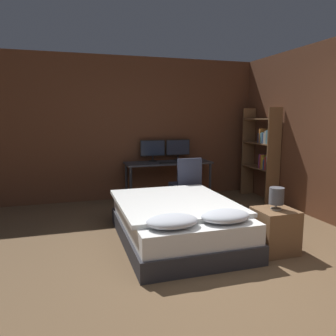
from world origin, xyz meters
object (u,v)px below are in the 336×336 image
(bookshelf, at_px, (263,150))
(office_chair, at_px, (186,189))
(desk, at_px, (168,166))
(computer_mouse, at_px, (186,162))
(nightstand, at_px, (275,231))
(monitor_right, at_px, (178,148))
(keyboard, at_px, (171,163))
(bedside_lamp, at_px, (277,196))
(monitor_left, at_px, (153,149))
(bed, at_px, (177,221))

(bookshelf, bearing_deg, office_chair, -172.63)
(desk, relative_size, computer_mouse, 23.43)
(nightstand, bearing_deg, monitor_right, 94.09)
(office_chair, bearing_deg, computer_mouse, 70.04)
(monitor_right, distance_m, keyboard, 0.50)
(bedside_lamp, relative_size, desk, 0.16)
(monitor_right, xyz_separation_m, office_chair, (-0.17, -0.95, -0.61))
(computer_mouse, bearing_deg, desk, 149.11)
(monitor_right, bearing_deg, monitor_left, 180.00)
(desk, relative_size, bookshelf, 0.94)
(monitor_left, bearing_deg, bookshelf, -20.69)
(keyboard, xyz_separation_m, office_chair, (0.09, -0.59, -0.38))
(desk, xyz_separation_m, office_chair, (0.09, -0.77, -0.28))
(nightstand, distance_m, bookshelf, 2.61)
(desk, bearing_deg, nightstand, -80.38)
(desk, height_order, keyboard, keyboard)
(bed, distance_m, office_chair, 1.45)
(nightstand, bearing_deg, bookshelf, 60.45)
(bedside_lamp, height_order, bookshelf, bookshelf)
(nightstand, relative_size, monitor_left, 1.06)
(nightstand, bearing_deg, office_chair, 100.87)
(nightstand, distance_m, computer_mouse, 2.62)
(bedside_lamp, distance_m, keyboard, 2.61)
(bedside_lamp, xyz_separation_m, computer_mouse, (-0.17, 2.57, 0.08))
(keyboard, bearing_deg, desk, 90.00)
(desk, xyz_separation_m, computer_mouse, (0.30, -0.18, 0.11))
(monitor_right, relative_size, computer_mouse, 6.95)
(bookshelf, bearing_deg, nightstand, -119.55)
(monitor_right, bearing_deg, desk, -144.49)
(computer_mouse, bearing_deg, bedside_lamp, -86.30)
(nightstand, xyz_separation_m, office_chair, (-0.38, 1.98, 0.10))
(monitor_left, xyz_separation_m, computer_mouse, (0.56, -0.36, -0.22))
(desk, bearing_deg, monitor_right, 35.51)
(nightstand, height_order, bedside_lamp, bedside_lamp)
(monitor_right, height_order, computer_mouse, monitor_right)
(bedside_lamp, distance_m, computer_mouse, 2.57)
(desk, xyz_separation_m, keyboard, (0.00, -0.18, 0.10))
(bed, height_order, computer_mouse, computer_mouse)
(nightstand, xyz_separation_m, monitor_left, (-0.72, 2.93, 0.71))
(nightstand, relative_size, bookshelf, 0.30)
(nightstand, xyz_separation_m, keyboard, (-0.47, 2.57, 0.48))
(bedside_lamp, bearing_deg, bookshelf, 60.45)
(nightstand, bearing_deg, monitor_left, 103.84)
(bed, height_order, nightstand, bed)
(nightstand, xyz_separation_m, bookshelf, (1.24, 2.19, 0.71))
(computer_mouse, bearing_deg, bed, -113.31)
(bed, distance_m, keyboard, 2.03)
(monitor_right, bearing_deg, keyboard, -125.27)
(bedside_lamp, height_order, monitor_left, monitor_left)
(computer_mouse, xyz_separation_m, bookshelf, (1.41, -0.38, 0.22))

